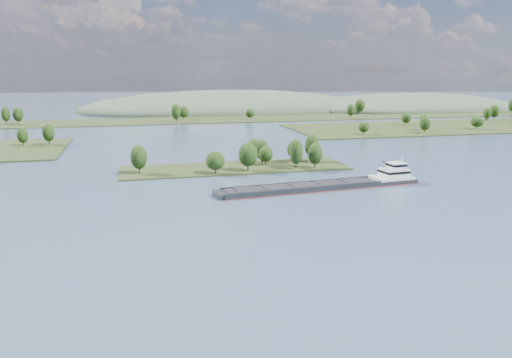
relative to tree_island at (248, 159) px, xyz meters
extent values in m
plane|color=#3A4E65|center=(-5.75, -58.83, -4.02)|extent=(1800.00, 1800.00, 0.00)
cube|color=#222E14|center=(-5.75, 1.17, -4.02)|extent=(100.00, 30.00, 1.20)
cylinder|color=black|center=(18.92, -9.83, -1.26)|extent=(0.50, 0.50, 4.31)
ellipsoid|color=black|center=(18.92, -9.83, 4.22)|extent=(5.97, 5.97, 11.09)
cylinder|color=black|center=(6.31, 12.65, -1.60)|extent=(0.50, 0.50, 3.63)
ellipsoid|color=black|center=(6.31, 12.65, 3.01)|extent=(7.55, 7.55, 9.33)
cylinder|color=black|center=(-2.12, -8.15, -1.42)|extent=(0.50, 0.50, 4.00)
ellipsoid|color=black|center=(-2.12, -8.15, 3.66)|extent=(8.29, 8.29, 10.28)
cylinder|color=black|center=(8.72, 2.96, -2.00)|extent=(0.50, 0.50, 2.84)
ellipsoid|color=black|center=(8.72, 2.96, 1.61)|extent=(6.55, 6.55, 7.29)
cylinder|color=black|center=(-16.56, -10.65, -1.87)|extent=(0.50, 0.50, 3.09)
ellipsoid|color=black|center=(-16.56, -10.65, 2.06)|extent=(8.03, 8.03, 7.95)
cylinder|color=black|center=(-47.28, -2.88, -1.45)|extent=(0.50, 0.50, 3.93)
ellipsoid|color=black|center=(-47.28, -2.88, 3.54)|extent=(6.91, 6.91, 10.10)
cylinder|color=black|center=(7.72, 5.61, -1.54)|extent=(0.50, 0.50, 3.76)
ellipsoid|color=black|center=(7.72, 5.61, 3.24)|extent=(6.03, 6.03, 9.67)
cylinder|color=black|center=(32.28, 6.79, -1.32)|extent=(0.50, 0.50, 4.19)
ellipsoid|color=black|center=(32.28, 6.79, 4.01)|extent=(6.70, 6.70, 10.78)
cylinder|color=black|center=(27.80, -9.35, -1.59)|extent=(0.50, 0.50, 3.65)
ellipsoid|color=black|center=(27.80, -9.35, 3.05)|extent=(6.60, 6.60, 9.38)
cylinder|color=black|center=(23.97, 7.51, -1.78)|extent=(0.50, 0.50, 3.28)
ellipsoid|color=black|center=(23.97, 7.51, 2.39)|extent=(7.12, 7.12, 8.43)
cylinder|color=black|center=(-95.54, 91.97, -1.21)|extent=(0.50, 0.50, 4.01)
ellipsoid|color=black|center=(-95.54, 91.97, 3.89)|extent=(6.79, 6.79, 10.31)
cylinder|color=black|center=(-109.29, 91.69, -1.55)|extent=(0.50, 0.50, 3.32)
ellipsoid|color=black|center=(-109.29, 91.69, 2.67)|extent=(5.94, 5.94, 8.54)
cube|color=#222E14|center=(224.25, 121.17, -4.02)|extent=(320.00, 90.00, 1.60)
cylinder|color=black|center=(100.38, 91.51, -1.81)|extent=(0.50, 0.50, 2.81)
ellipsoid|color=black|center=(100.38, 91.51, 1.77)|extent=(7.27, 7.27, 7.24)
cylinder|color=black|center=(254.14, 156.23, -1.09)|extent=(0.50, 0.50, 4.26)
ellipsoid|color=black|center=(254.14, 156.23, 4.33)|extent=(8.32, 8.32, 10.95)
cylinder|color=black|center=(193.67, 99.58, -1.67)|extent=(0.50, 0.50, 3.08)
ellipsoid|color=black|center=(193.67, 99.58, 2.25)|extent=(9.07, 9.07, 7.93)
cylinder|color=black|center=(143.71, 87.92, -1.34)|extent=(0.50, 0.50, 3.76)
ellipsoid|color=black|center=(143.71, 87.92, 3.44)|extent=(7.39, 7.39, 9.66)
cylinder|color=black|center=(152.21, 102.34, -1.34)|extent=(0.50, 0.50, 3.76)
ellipsoid|color=black|center=(152.21, 102.34, 3.44)|extent=(5.99, 5.99, 9.66)
cylinder|color=black|center=(157.93, 135.82, -1.60)|extent=(0.50, 0.50, 3.22)
ellipsoid|color=black|center=(157.93, 135.82, 2.49)|extent=(7.51, 7.51, 8.29)
cylinder|color=black|center=(240.60, 148.03, -1.41)|extent=(0.50, 0.50, 3.62)
ellipsoid|color=black|center=(240.60, 148.03, 3.20)|extent=(6.14, 6.14, 9.31)
cube|color=#222E14|center=(-5.75, 221.17, -4.02)|extent=(900.00, 60.00, 1.20)
cylinder|color=black|center=(-145.25, 219.78, -1.13)|extent=(0.50, 0.50, 4.58)
ellipsoid|color=black|center=(-145.25, 219.78, 4.69)|extent=(6.38, 6.38, 11.77)
cylinder|color=black|center=(142.24, 203.14, -1.37)|extent=(0.50, 0.50, 4.09)
ellipsoid|color=black|center=(142.24, 203.14, 3.83)|extent=(7.05, 7.05, 10.52)
cylinder|color=black|center=(-4.93, 223.45, -1.46)|extent=(0.50, 0.50, 3.90)
ellipsoid|color=black|center=(-4.93, 223.45, 3.50)|extent=(9.15, 9.15, 10.03)
cylinder|color=black|center=(317.91, 209.35, -1.11)|extent=(0.50, 0.50, 4.60)
ellipsoid|color=black|center=(317.91, 209.35, 4.74)|extent=(6.92, 6.92, 11.84)
cylinder|color=black|center=(167.98, 238.30, -1.04)|extent=(0.50, 0.50, 4.75)
ellipsoid|color=black|center=(167.98, 238.30, 5.00)|extent=(9.66, 9.66, 12.21)
cylinder|color=black|center=(-135.89, 218.09, -1.18)|extent=(0.50, 0.50, 4.47)
ellipsoid|color=black|center=(-135.89, 218.09, 4.51)|extent=(7.81, 7.81, 11.50)
cylinder|color=black|center=(51.59, 212.64, -1.86)|extent=(0.50, 0.50, 3.11)
ellipsoid|color=black|center=(51.59, 212.64, 2.09)|extent=(7.67, 7.67, 7.99)
cylinder|color=black|center=(-13.17, 202.93, -0.95)|extent=(0.50, 0.50, 4.93)
ellipsoid|color=black|center=(-13.17, 202.93, 5.33)|extent=(7.64, 7.64, 12.69)
ellipsoid|color=#364932|center=(254.25, 291.17, -4.02)|extent=(260.00, 140.00, 36.00)
ellipsoid|color=#364932|center=(54.25, 321.17, -4.02)|extent=(320.00, 160.00, 44.00)
cube|color=black|center=(17.40, -44.22, -3.53)|extent=(77.73, 16.75, 2.12)
cube|color=#A01E11|center=(17.40, -44.22, -3.97)|extent=(77.94, 16.96, 0.24)
cube|color=black|center=(9.28, -40.23, -2.18)|extent=(59.59, 5.93, 0.77)
cube|color=black|center=(10.16, -49.64, -2.18)|extent=(59.59, 5.93, 0.77)
cube|color=black|center=(9.72, -44.94, -2.33)|extent=(58.43, 14.01, 0.29)
cube|color=black|center=(-11.41, -46.90, -2.04)|extent=(9.38, 8.68, 0.34)
cube|color=black|center=(-0.85, -45.92, -2.04)|extent=(9.38, 8.68, 0.34)
cube|color=black|center=(9.72, -44.94, -2.04)|extent=(9.38, 8.68, 0.34)
cube|color=black|center=(20.28, -43.95, -2.04)|extent=(9.38, 8.68, 0.34)
cube|color=black|center=(30.85, -42.97, -2.04)|extent=(9.38, 8.68, 0.34)
cube|color=black|center=(-21.50, -47.84, -3.15)|extent=(3.69, 8.91, 1.93)
cylinder|color=black|center=(-20.54, -47.75, -1.80)|extent=(0.25, 0.25, 2.12)
cube|color=silver|center=(47.18, -41.45, -1.89)|extent=(16.23, 10.65, 1.16)
cube|color=silver|center=(48.14, -41.36, 0.04)|extent=(10.32, 8.58, 2.89)
cube|color=black|center=(48.14, -41.36, 0.42)|extent=(10.53, 8.79, 0.87)
cube|color=silver|center=(49.10, -41.27, 2.54)|extent=(6.30, 6.30, 2.12)
cube|color=black|center=(49.10, -41.27, 2.93)|extent=(6.51, 6.51, 0.77)
cube|color=silver|center=(49.10, -41.27, 3.70)|extent=(6.72, 6.72, 0.19)
cylinder|color=silver|center=(51.50, -41.05, 4.86)|extent=(0.21, 0.21, 2.51)
cylinder|color=black|center=(44.99, -38.75, 3.89)|extent=(0.52, 0.52, 1.16)
camera|label=1|loc=(-49.78, -211.62, 38.73)|focal=35.00mm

